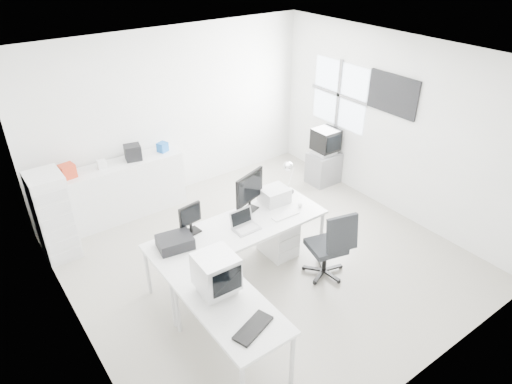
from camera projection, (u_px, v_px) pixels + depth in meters
floor at (264, 258)px, 6.48m from camera, size 5.00×5.00×0.01m
ceiling at (267, 60)px, 5.07m from camera, size 5.00×5.00×0.01m
back_wall at (174, 114)px, 7.52m from camera, size 5.00×0.02×2.80m
left_wall at (64, 240)px, 4.51m from camera, size 0.02×5.00×2.80m
right_wall at (394, 127)px, 7.04m from camera, size 0.02×5.00×2.80m
window at (339, 95)px, 7.77m from camera, size 0.02×1.20×1.10m
wall_picture at (393, 94)px, 6.84m from camera, size 0.04×0.90×0.60m
main_desk at (239, 250)px, 6.03m from camera, size 2.40×0.80×0.75m
side_desk at (231, 331)px, 4.83m from camera, size 0.70×1.40×0.75m
drawer_pedestal at (278, 235)px, 6.46m from camera, size 0.40×0.50×0.60m
inkjet_printer at (175, 242)px, 5.44m from camera, size 0.45×0.38×0.15m
lcd_monitor_small at (190, 220)px, 5.64m from camera, size 0.33×0.22×0.39m
lcd_monitor_large at (250, 192)px, 6.05m from camera, size 0.59×0.38×0.57m
laptop at (246, 222)px, 5.74m from camera, size 0.33×0.34×0.21m
white_keyboard at (285, 215)px, 6.06m from camera, size 0.39×0.13×0.02m
white_mouse at (300, 205)px, 6.24m from camera, size 0.07×0.07×0.07m
laser_printer at (274, 195)px, 6.32m from camera, size 0.39×0.33×0.21m
desk_lamp at (290, 177)px, 6.49m from camera, size 0.21×0.21×0.49m
crt_monitor at (216, 276)px, 4.71m from camera, size 0.38×0.38×0.43m
black_keyboard at (253, 328)px, 4.36m from camera, size 0.48×0.31×0.03m
office_chair at (326, 243)px, 5.95m from camera, size 0.70×0.70×1.00m
tv_cabinet at (323, 168)px, 8.28m from camera, size 0.53×0.43×0.57m
crt_tv at (326, 142)px, 8.02m from camera, size 0.50×0.48×0.45m
sideboard at (126, 189)px, 7.26m from camera, size 1.86×0.46×0.93m
clutter_box_a at (67, 171)px, 6.57m from camera, size 0.23×0.21×0.20m
clutter_box_b at (102, 164)px, 6.84m from camera, size 0.14×0.12×0.13m
clutter_box_c at (133, 152)px, 7.07m from camera, size 0.28×0.27×0.24m
clutter_box_d at (163, 147)px, 7.34m from camera, size 0.19×0.18×0.15m
clutter_bottle at (45, 175)px, 6.44m from camera, size 0.07×0.07×0.22m
filing_cabinet at (53, 216)px, 6.26m from camera, size 0.45×0.53×1.28m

